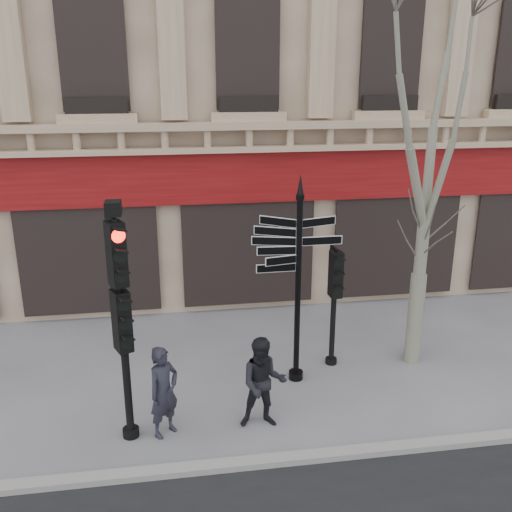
# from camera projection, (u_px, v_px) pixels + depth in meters

# --- Properties ---
(ground) EXTENTS (80.00, 80.00, 0.00)m
(ground) POSITION_uv_depth(u_px,v_px,m) (286.00, 413.00, 10.68)
(ground) COLOR slate
(ground) RESTS_ON ground
(kerb) EXTENTS (80.00, 0.25, 0.12)m
(kerb) POSITION_uv_depth(u_px,v_px,m) (303.00, 458.00, 9.34)
(kerb) COLOR gray
(kerb) RESTS_ON ground
(fingerpost) EXTENTS (2.06, 2.06, 4.28)m
(fingerpost) POSITION_uv_depth(u_px,v_px,m) (299.00, 247.00, 10.96)
(fingerpost) COLOR black
(fingerpost) RESTS_ON ground
(traffic_signal_main) EXTENTS (0.56, 0.49, 4.21)m
(traffic_signal_main) POSITION_uv_depth(u_px,v_px,m) (120.00, 295.00, 9.17)
(traffic_signal_main) COLOR black
(traffic_signal_main) RESTS_ON ground
(traffic_signal_secondary) EXTENTS (0.45, 0.34, 2.58)m
(traffic_signal_secondary) POSITION_uv_depth(u_px,v_px,m) (334.00, 286.00, 11.91)
(traffic_signal_secondary) COLOR black
(traffic_signal_secondary) RESTS_ON ground
(plane_tree) EXTENTS (2.95, 2.95, 7.83)m
(plane_tree) POSITION_uv_depth(u_px,v_px,m) (435.00, 104.00, 10.88)
(plane_tree) COLOR gray
(plane_tree) RESTS_ON ground
(pedestrian_a) EXTENTS (0.72, 0.70, 1.67)m
(pedestrian_a) POSITION_uv_depth(u_px,v_px,m) (164.00, 392.00, 9.82)
(pedestrian_a) COLOR black
(pedestrian_a) RESTS_ON ground
(pedestrian_b) EXTENTS (0.89, 0.72, 1.71)m
(pedestrian_b) POSITION_uv_depth(u_px,v_px,m) (263.00, 383.00, 10.05)
(pedestrian_b) COLOR black
(pedestrian_b) RESTS_ON ground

